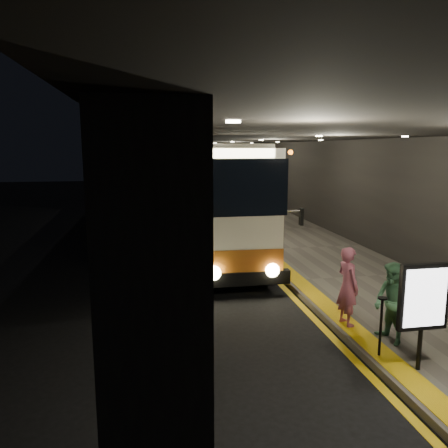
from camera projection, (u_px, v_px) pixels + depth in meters
ground at (208, 300)px, 11.80m from camera, size 90.00×90.00×0.00m
lane_line_white at (142, 258)px, 16.35m from camera, size 0.12×50.00×0.01m
kerb_stripe_yellow at (250, 253)px, 17.05m from camera, size 0.18×50.00×0.01m
sidewalk at (308, 249)px, 17.45m from camera, size 4.50×50.00×0.15m
tactile_strip at (262, 249)px, 17.11m from camera, size 0.50×50.00×0.01m
terminal_wall at (365, 175)px, 17.32m from camera, size 0.10×50.00×6.00m
support_columns at (149, 203)px, 15.05m from camera, size 0.80×24.80×4.40m
canopy at (255, 133)px, 16.28m from camera, size 9.00×50.00×0.40m
coach_main at (209, 201)px, 17.72m from camera, size 3.17×13.12×4.06m
coach_second at (191, 186)px, 26.37m from camera, size 2.82×11.79×3.68m
passenger_boarding at (348, 286)px, 9.69m from camera, size 0.51×0.70×1.78m
passenger_waiting_green at (392, 303)px, 8.79m from camera, size 0.63×0.88×1.66m
info_sign at (424, 299)px, 7.60m from camera, size 0.93×0.13×1.96m
stanchion_post at (381, 327)px, 8.25m from camera, size 0.05×0.05×1.15m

